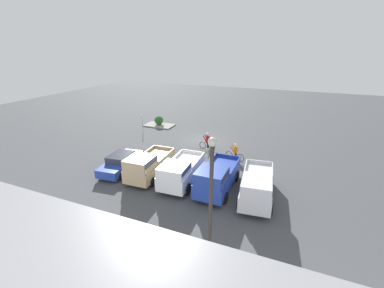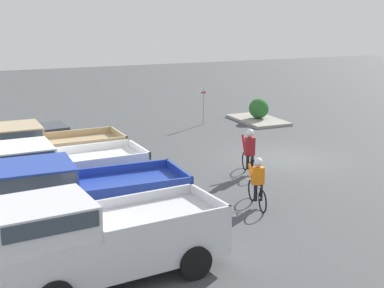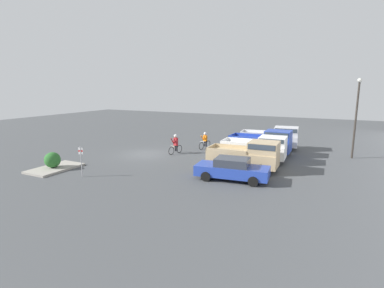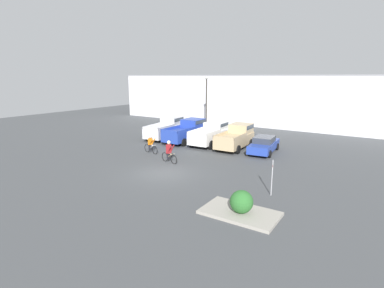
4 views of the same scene
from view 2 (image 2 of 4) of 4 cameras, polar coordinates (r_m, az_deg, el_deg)
ground_plane at (r=23.23m, az=9.40°, el=-1.52°), size 80.00×80.00×0.00m
pickup_truck_0 at (r=12.65m, az=-10.31°, el=-9.74°), size 2.61×5.54×2.20m
pickup_truck_1 at (r=15.28m, az=-12.15°, el=-5.56°), size 2.29×5.32×2.23m
pickup_truck_2 at (r=17.89m, az=-14.23°, el=-2.86°), size 2.45×5.14×2.11m
pickup_truck_3 at (r=20.56m, az=-15.55°, el=-0.72°), size 2.38×5.11×2.17m
sedan_0 at (r=23.39m, az=-15.80°, el=0.08°), size 2.33×4.87×1.46m
cyclist_0 at (r=20.73m, az=6.16°, el=-0.72°), size 1.79×0.55×1.80m
cyclist_1 at (r=17.38m, az=7.02°, el=-3.99°), size 1.83×0.55×1.65m
fire_lane_sign at (r=29.46m, az=1.23°, el=4.55°), size 0.12×0.29×2.11m
curb_island at (r=30.73m, az=7.06°, el=2.56°), size 3.73×2.22×0.15m
shrub at (r=30.73m, az=7.14°, el=3.79°), size 1.14×1.14×1.14m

